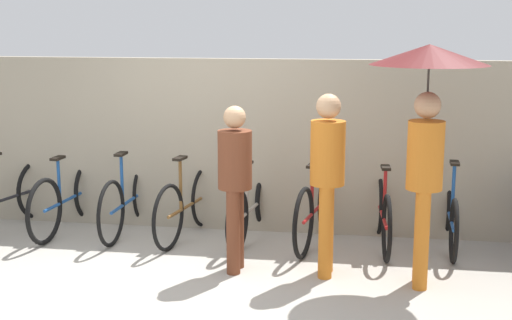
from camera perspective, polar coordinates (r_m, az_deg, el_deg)
name	(u,v)px	position (r m, az deg, el deg)	size (l,w,h in m)	color
ground_plane	(188,284)	(6.61, -5.48, -9.86)	(30.00, 30.00, 0.00)	#9E998E
back_wall	(226,145)	(8.06, -2.42, 1.20)	(13.91, 0.12, 1.95)	gray
parked_bicycle_0	(8,197)	(8.62, -19.25, -2.80)	(0.57, 1.72, 1.09)	black
parked_bicycle_1	(68,198)	(8.37, -14.79, -2.95)	(0.44, 1.77, 1.01)	black
parked_bicycle_2	(129,199)	(8.16, -10.13, -3.10)	(0.44, 1.74, 1.11)	black
parked_bicycle_3	(188,204)	(7.87, -5.48, -3.53)	(0.47, 1.65, 1.02)	black
parked_bicycle_4	(252,207)	(7.81, -0.32, -3.75)	(0.44, 1.72, 1.11)	black
parked_bicycle_5	(316,208)	(7.67, 4.82, -3.86)	(0.47, 1.75, 1.09)	black
parked_bicycle_6	(382,213)	(7.64, 10.08, -4.20)	(0.44, 1.65, 1.03)	black
parked_bicycle_7	(450,215)	(7.78, 15.28, -4.26)	(0.44, 1.64, 0.99)	black
pedestrian_leading	(235,176)	(6.67, -1.69, -1.32)	(0.32, 0.32, 1.59)	brown
pedestrian_center	(327,170)	(6.57, 5.73, -0.83)	(0.32, 0.32, 1.71)	#C66B1E
pedestrian_trailing	(428,96)	(6.42, 13.57, 4.97)	(1.04, 1.04, 2.16)	#C66B1E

